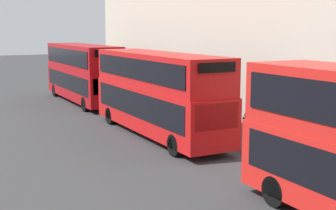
{
  "coord_description": "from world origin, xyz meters",
  "views": [
    {
      "loc": [
        -9.12,
        -2.54,
        5.6
      ],
      "look_at": [
        0.48,
        15.76,
        2.2
      ],
      "focal_mm": 50.0,
      "sensor_mm": 36.0,
      "label": 1
    }
  ],
  "objects": [
    {
      "name": "bus_third_in_queue",
      "position": [
        1.6,
        31.89,
        2.41
      ],
      "size": [
        2.59,
        11.31,
        4.38
      ],
      "color": "#A80F14",
      "rests_on": "ground"
    },
    {
      "name": "pedestrian",
      "position": [
        3.74,
        14.27,
        0.85
      ],
      "size": [
        0.36,
        0.36,
        1.82
      ],
      "color": "#334C6B",
      "rests_on": "ground"
    },
    {
      "name": "bus_second_in_queue",
      "position": [
        1.6,
        19.06,
        2.4
      ],
      "size": [
        2.59,
        11.17,
        4.35
      ],
      "color": "red",
      "rests_on": "ground"
    }
  ]
}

